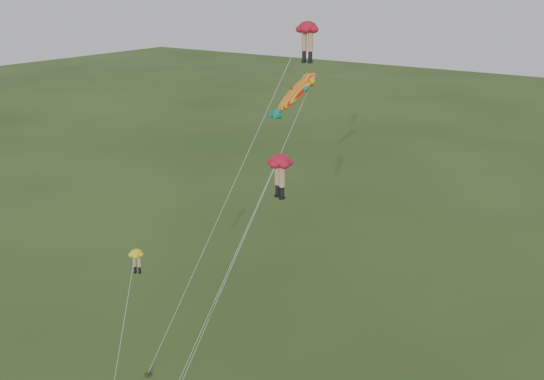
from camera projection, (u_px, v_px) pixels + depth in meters
The scene contains 4 objects.
legs_kite_red_high at pixel (305, 36), 37.74m from camera, with size 5.87×11.64×21.72m.
legs_kite_red_mid at pixel (278, 168), 33.23m from camera, with size 5.41×6.54×15.12m.
legs_kite_yellow at pixel (135, 261), 37.42m from camera, with size 2.03×4.82×8.37m.
fish_kite at pixel (296, 94), 35.99m from camera, with size 3.56×11.56×19.17m.
Camera 1 is at (22.33, -23.43, 24.03)m, focal length 40.00 mm.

